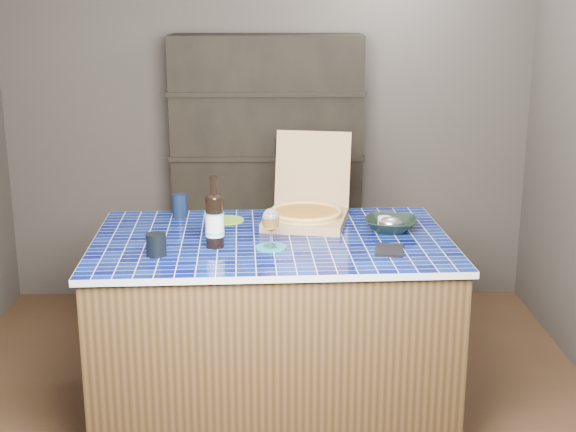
{
  "coord_description": "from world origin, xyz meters",
  "views": [
    {
      "loc": [
        0.07,
        -3.57,
        2.03
      ],
      "look_at": [
        0.11,
        0.0,
        1.05
      ],
      "focal_mm": 50.0,
      "sensor_mm": 36.0,
      "label": 1
    }
  ],
  "objects_px": {
    "mead_bottle": "(215,219)",
    "kitchen_island": "(272,328)",
    "wine_glass": "(271,221)",
    "pizza_box": "(306,211)",
    "bowl": "(391,225)",
    "dvd_case": "(389,250)"
  },
  "relations": [
    {
      "from": "wine_glass",
      "to": "dvd_case",
      "type": "xyz_separation_m",
      "value": [
        0.53,
        -0.06,
        -0.12
      ]
    },
    {
      "from": "pizza_box",
      "to": "dvd_case",
      "type": "relative_size",
      "value": 3.13
    },
    {
      "from": "mead_bottle",
      "to": "bowl",
      "type": "relative_size",
      "value": 1.32
    },
    {
      "from": "mead_bottle",
      "to": "dvd_case",
      "type": "relative_size",
      "value": 1.91
    },
    {
      "from": "mead_bottle",
      "to": "bowl",
      "type": "xyz_separation_m",
      "value": [
        0.84,
        0.25,
        -0.1
      ]
    },
    {
      "from": "kitchen_island",
      "to": "bowl",
      "type": "distance_m",
      "value": 0.77
    },
    {
      "from": "kitchen_island",
      "to": "bowl",
      "type": "height_order",
      "value": "bowl"
    },
    {
      "from": "pizza_box",
      "to": "mead_bottle",
      "type": "height_order",
      "value": "pizza_box"
    },
    {
      "from": "pizza_box",
      "to": "bowl",
      "type": "xyz_separation_m",
      "value": [
        0.41,
        -0.14,
        -0.03
      ]
    },
    {
      "from": "mead_bottle",
      "to": "wine_glass",
      "type": "xyz_separation_m",
      "value": [
        0.25,
        -0.02,
        -0.0
      ]
    },
    {
      "from": "kitchen_island",
      "to": "dvd_case",
      "type": "relative_size",
      "value": 9.95
    },
    {
      "from": "pizza_box",
      "to": "bowl",
      "type": "distance_m",
      "value": 0.43
    },
    {
      "from": "wine_glass",
      "to": "dvd_case",
      "type": "relative_size",
      "value": 1.04
    },
    {
      "from": "wine_glass",
      "to": "mead_bottle",
      "type": "bearing_deg",
      "value": 176.02
    },
    {
      "from": "dvd_case",
      "to": "bowl",
      "type": "distance_m",
      "value": 0.34
    },
    {
      "from": "wine_glass",
      "to": "kitchen_island",
      "type": "bearing_deg",
      "value": 88.56
    },
    {
      "from": "mead_bottle",
      "to": "kitchen_island",
      "type": "bearing_deg",
      "value": 27.11
    },
    {
      "from": "mead_bottle",
      "to": "wine_glass",
      "type": "distance_m",
      "value": 0.26
    },
    {
      "from": "wine_glass",
      "to": "pizza_box",
      "type": "bearing_deg",
      "value": 66.99
    },
    {
      "from": "wine_glass",
      "to": "bowl",
      "type": "height_order",
      "value": "wine_glass"
    },
    {
      "from": "mead_bottle",
      "to": "bowl",
      "type": "bearing_deg",
      "value": 16.81
    },
    {
      "from": "pizza_box",
      "to": "dvd_case",
      "type": "xyz_separation_m",
      "value": [
        0.36,
        -0.48,
        -0.05
      ]
    }
  ]
}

